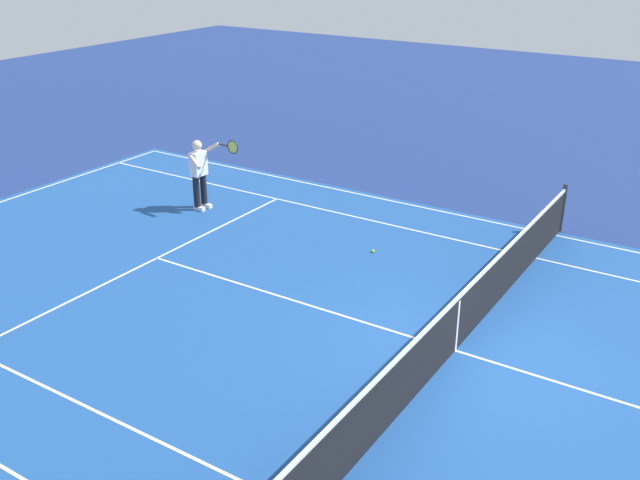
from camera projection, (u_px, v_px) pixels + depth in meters
name	position (u px, v px, depth m)	size (l,w,h in m)	color
ground_plane	(454.00, 350.00, 11.34)	(60.00, 60.00, 0.00)	navy
court_slab	(454.00, 350.00, 11.34)	(24.20, 11.40, 0.00)	#1E4C93
court_line_markings	(454.00, 350.00, 11.34)	(23.85, 11.05, 0.01)	white
tennis_net	(457.00, 323.00, 11.14)	(0.10, 11.70, 1.08)	#2D2D33
tennis_player_near	(200.00, 171.00, 16.73)	(1.07, 0.78, 1.70)	black
tennis_ball	(373.00, 251.00, 14.75)	(0.07, 0.07, 0.07)	#CCE01E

